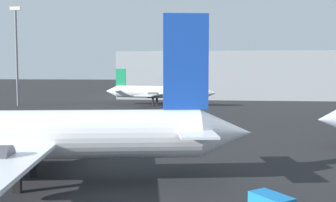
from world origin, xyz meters
name	(u,v)px	position (x,y,z in m)	size (l,w,h in m)	color
airplane_at_gate	(10,135)	(-12.43, 20.07, 3.58)	(35.74, 27.42, 12.24)	white
airplane_distant	(158,92)	(-10.64, 83.11, 3.05)	(26.42, 17.17, 8.34)	silver
light_mast_left	(17,51)	(-41.73, 78.12, 12.28)	(2.40, 0.50, 21.98)	slate
terminal_building	(262,75)	(15.56, 110.42, 6.52)	(80.15, 22.02, 13.04)	#999EA3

